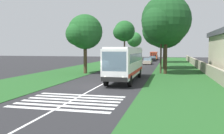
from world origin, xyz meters
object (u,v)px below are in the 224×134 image
object	(u,v)px
trailing_car_2	(135,60)
trailing_car_1	(148,61)
roadside_tree_right_1	(164,33)
roadside_tree_left_2	(85,33)
coach_bus	(125,62)
roadside_tree_right_2	(163,29)
trailing_minibus_0	(154,55)
roadside_tree_left_1	(134,40)
roadside_tree_right_0	(165,21)
roadside_tree_left_0	(124,32)
trailing_car_0	(125,64)
trailing_car_3	(153,59)
utility_pole	(161,44)

from	to	relation	value
trailing_car_2	trailing_car_1	bearing A→B (deg)	-149.08
trailing_car_2	roadside_tree_right_1	world-z (taller)	roadside_tree_right_1
trailing_car_2	roadside_tree_left_2	xyz separation A→B (m)	(-27.91, 3.44, 5.10)
coach_bus	roadside_tree_right_2	xyz separation A→B (m)	(17.18, -3.58, 4.79)
trailing_minibus_0	roadside_tree_left_1	size ratio (longest dim) A/B	0.66
roadside_tree_right_0	coach_bus	bearing A→B (deg)	154.39
roadside_tree_right_1	roadside_tree_left_0	bearing A→B (deg)	74.92
trailing_car_0	trailing_car_1	distance (m)	10.41
coach_bus	roadside_tree_left_2	distance (m)	10.26
trailing_car_0	roadside_tree_left_0	bearing A→B (deg)	11.23
roadside_tree_left_1	roadside_tree_left_2	size ratio (longest dim) A/B	1.08
trailing_car_1	trailing_car_3	distance (m)	13.89
roadside_tree_left_0	roadside_tree_right_1	bearing A→B (deg)	-105.08
roadside_tree_right_0	roadside_tree_right_1	distance (m)	27.57
roadside_tree_left_0	trailing_car_0	bearing A→B (deg)	-168.77
roadside_tree_left_0	roadside_tree_right_0	bearing A→B (deg)	-159.44
coach_bus	trailing_car_1	world-z (taller)	coach_bus
trailing_car_2	roadside_tree_left_0	world-z (taller)	roadside_tree_left_0
roadside_tree_left_1	trailing_minibus_0	bearing A→B (deg)	-130.76
trailing_car_1	roadside_tree_left_1	world-z (taller)	roadside_tree_left_1
roadside_tree_left_0	roadside_tree_left_2	distance (m)	32.40
trailing_car_3	trailing_minibus_0	world-z (taller)	trailing_minibus_0
roadside_tree_left_0	roadside_tree_right_0	xyz separation A→B (m)	(-30.46, -11.43, -0.71)
coach_bus	roadside_tree_left_2	xyz separation A→B (m)	(6.51, 7.05, 3.62)
trailing_minibus_0	roadside_tree_left_0	xyz separation A→B (m)	(-10.70, 7.50, 6.52)
trailing_car_1	coach_bus	bearing A→B (deg)	-179.91
trailing_car_0	roadside_tree_right_1	size ratio (longest dim) A/B	0.39
roadside_tree_right_1	roadside_tree_right_2	distance (m)	18.76
trailing_car_1	trailing_car_3	xyz separation A→B (m)	(13.89, -0.17, 0.00)
trailing_minibus_0	roadside_tree_left_2	world-z (taller)	roadside_tree_left_2
roadside_tree_left_1	roadside_tree_right_1	bearing A→B (deg)	-152.29
trailing_car_1	utility_pole	distance (m)	20.34
roadside_tree_left_2	roadside_tree_right_1	size ratio (longest dim) A/B	0.77
trailing_car_2	roadside_tree_right_0	size ratio (longest dim) A/B	0.39
trailing_car_2	roadside_tree_right_2	world-z (taller)	roadside_tree_right_2
trailing_car_2	roadside_tree_right_0	bearing A→B (deg)	-163.70
coach_bus	roadside_tree_right_0	distance (m)	10.64
trailing_car_1	roadside_tree_right_2	xyz separation A→B (m)	(-11.28, -3.63, 6.27)
trailing_minibus_0	roadside_tree_right_0	xyz separation A→B (m)	(-41.16, -3.93, 5.81)
trailing_car_3	trailing_minibus_0	distance (m)	7.22
roadside_tree_left_0	roadside_tree_left_1	world-z (taller)	roadside_tree_left_0
trailing_car_0	roadside_tree_left_2	xyz separation A→B (m)	(-12.10, 3.65, 5.10)
roadside_tree_left_0	trailing_car_3	bearing A→B (deg)	-64.90
roadside_tree_left_2	roadside_tree_right_2	distance (m)	15.11
trailing_car_3	roadside_tree_right_2	bearing A→B (deg)	-172.20
trailing_car_3	roadside_tree_left_1	xyz separation A→B (m)	(13.32, 7.19, 5.75)
coach_bus	roadside_tree_right_0	size ratio (longest dim) A/B	1.02
trailing_minibus_0	roadside_tree_left_1	bearing A→B (deg)	49.24
trailing_car_2	roadside_tree_left_2	distance (m)	28.58
trailing_car_0	roadside_tree_right_1	xyz separation A→B (m)	(17.33, -6.72, 6.70)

